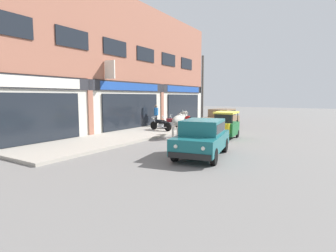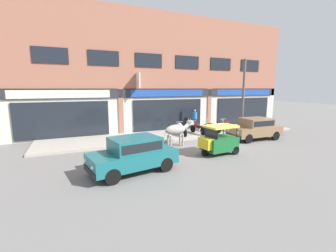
# 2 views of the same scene
# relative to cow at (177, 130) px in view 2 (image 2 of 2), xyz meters

# --- Properties ---
(ground_plane) EXTENTS (90.00, 90.00, 0.00)m
(ground_plane) POSITION_rel_cow_xyz_m (1.54, -1.17, -1.01)
(ground_plane) COLOR slate
(sidewalk) EXTENTS (19.00, 3.64, 0.13)m
(sidewalk) POSITION_rel_cow_xyz_m (1.54, 2.85, -0.94)
(sidewalk) COLOR #A8A093
(sidewalk) RESTS_ON ground
(shop_building) EXTENTS (23.00, 1.40, 9.13)m
(shop_building) POSITION_rel_cow_xyz_m (1.53, 4.93, 3.34)
(shop_building) COLOR #9E604C
(shop_building) RESTS_ON ground
(cow) EXTENTS (2.14, 0.75, 1.61)m
(cow) POSITION_rel_cow_xyz_m (0.00, 0.00, 0.00)
(cow) COLOR #9E998E
(cow) RESTS_ON ground
(car_0) EXTENTS (3.65, 1.68, 1.46)m
(car_0) POSITION_rel_cow_xyz_m (5.63, -0.46, -0.19)
(car_0) COLOR black
(car_0) RESTS_ON ground
(car_1) EXTENTS (3.79, 2.20, 1.46)m
(car_1) POSITION_rel_cow_xyz_m (-3.44, -3.02, -0.19)
(car_1) COLOR black
(car_1) RESTS_ON ground
(auto_rickshaw) EXTENTS (2.04, 1.30, 1.52)m
(auto_rickshaw) POSITION_rel_cow_xyz_m (1.29, -2.31, -0.35)
(auto_rickshaw) COLOR black
(auto_rickshaw) RESTS_ON ground
(motorcycle_0) EXTENTS (0.58, 1.80, 0.88)m
(motorcycle_0) POSITION_rel_cow_xyz_m (1.52, 2.25, -0.49)
(motorcycle_0) COLOR black
(motorcycle_0) RESTS_ON sidewalk
(motorcycle_1) EXTENTS (0.52, 1.81, 0.88)m
(motorcycle_1) POSITION_rel_cow_xyz_m (2.77, 2.19, -0.49)
(motorcycle_1) COLOR black
(motorcycle_1) RESTS_ON sidewalk
(motorcycle_2) EXTENTS (0.62, 1.79, 0.88)m
(motorcycle_2) POSITION_rel_cow_xyz_m (4.10, 2.34, -0.49)
(motorcycle_2) COLOR black
(motorcycle_2) RESTS_ON sidewalk
(motorcycle_3) EXTENTS (0.52, 1.81, 0.88)m
(motorcycle_3) POSITION_rel_cow_xyz_m (5.52, 2.23, -0.49)
(motorcycle_3) COLOR black
(motorcycle_3) RESTS_ON sidewalk
(pedestrian) EXTENTS (0.49, 0.32, 1.60)m
(pedestrian) POSITION_rel_cow_xyz_m (3.58, 4.02, 0.11)
(pedestrian) COLOR #2D2D33
(pedestrian) RESTS_ON sidewalk
(utility_pole) EXTENTS (0.18, 0.18, 5.39)m
(utility_pole) POSITION_rel_cow_xyz_m (6.10, 1.33, 1.82)
(utility_pole) COLOR #595651
(utility_pole) RESTS_ON sidewalk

